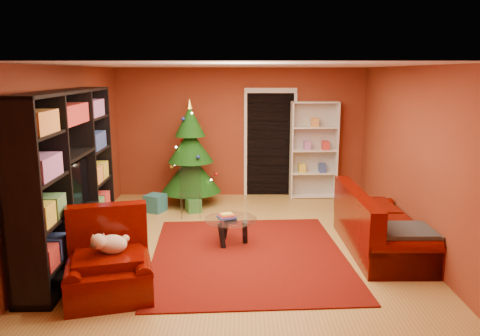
{
  "coord_description": "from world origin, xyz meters",
  "views": [
    {
      "loc": [
        0.04,
        -6.69,
        2.51
      ],
      "look_at": [
        0.0,
        0.4,
        1.05
      ],
      "focal_mm": 35.0,
      "sensor_mm": 36.0,
      "label": 1
    }
  ],
  "objects_px": {
    "rug": "(249,255)",
    "media_unit": "(69,177)",
    "coffee_table": "(231,231)",
    "gift_box_teal": "(155,203)",
    "sofa": "(382,221)",
    "armchair": "(109,263)",
    "dog": "(112,244)",
    "gift_box_red": "(187,193)",
    "white_bookshelf": "(314,150)",
    "gift_box_green": "(193,205)",
    "christmas_tree": "(191,154)",
    "acrylic_chair": "(190,195)"
  },
  "relations": [
    {
      "from": "media_unit",
      "to": "acrylic_chair",
      "type": "bearing_deg",
      "value": 52.19
    },
    {
      "from": "gift_box_teal",
      "to": "gift_box_red",
      "type": "relative_size",
      "value": 1.48
    },
    {
      "from": "media_unit",
      "to": "white_bookshelf",
      "type": "relative_size",
      "value": 1.49
    },
    {
      "from": "gift_box_green",
      "to": "dog",
      "type": "bearing_deg",
      "value": -100.43
    },
    {
      "from": "armchair",
      "to": "coffee_table",
      "type": "distance_m",
      "value": 2.12
    },
    {
      "from": "gift_box_green",
      "to": "armchair",
      "type": "height_order",
      "value": "armchair"
    },
    {
      "from": "gift_box_red",
      "to": "white_bookshelf",
      "type": "xyz_separation_m",
      "value": [
        2.55,
        0.09,
        0.86
      ]
    },
    {
      "from": "gift_box_green",
      "to": "sofa",
      "type": "relative_size",
      "value": 0.12
    },
    {
      "from": "acrylic_chair",
      "to": "rug",
      "type": "bearing_deg",
      "value": -68.22
    },
    {
      "from": "rug",
      "to": "christmas_tree",
      "type": "relative_size",
      "value": 1.52
    },
    {
      "from": "sofa",
      "to": "armchair",
      "type": "bearing_deg",
      "value": 111.05
    },
    {
      "from": "coffee_table",
      "to": "gift_box_teal",
      "type": "bearing_deg",
      "value": 130.65
    },
    {
      "from": "rug",
      "to": "media_unit",
      "type": "bearing_deg",
      "value": -178.13
    },
    {
      "from": "christmas_tree",
      "to": "acrylic_chair",
      "type": "xyz_separation_m",
      "value": [
        0.07,
        -0.78,
        -0.6
      ]
    },
    {
      "from": "white_bookshelf",
      "to": "dog",
      "type": "distance_m",
      "value": 5.17
    },
    {
      "from": "christmas_tree",
      "to": "dog",
      "type": "bearing_deg",
      "value": -97.51
    },
    {
      "from": "gift_box_green",
      "to": "coffee_table",
      "type": "bearing_deg",
      "value": -66.12
    },
    {
      "from": "christmas_tree",
      "to": "white_bookshelf",
      "type": "relative_size",
      "value": 1.02
    },
    {
      "from": "rug",
      "to": "white_bookshelf",
      "type": "relative_size",
      "value": 1.55
    },
    {
      "from": "gift_box_teal",
      "to": "white_bookshelf",
      "type": "xyz_separation_m",
      "value": [
        3.03,
        1.03,
        0.81
      ]
    },
    {
      "from": "armchair",
      "to": "dog",
      "type": "height_order",
      "value": "armchair"
    },
    {
      "from": "white_bookshelf",
      "to": "rug",
      "type": "bearing_deg",
      "value": -115.14
    },
    {
      "from": "coffee_table",
      "to": "acrylic_chair",
      "type": "height_order",
      "value": "acrylic_chair"
    },
    {
      "from": "rug",
      "to": "coffee_table",
      "type": "bearing_deg",
      "value": 119.57
    },
    {
      "from": "gift_box_red",
      "to": "acrylic_chair",
      "type": "height_order",
      "value": "acrylic_chair"
    },
    {
      "from": "dog",
      "to": "acrylic_chair",
      "type": "height_order",
      "value": "acrylic_chair"
    },
    {
      "from": "rug",
      "to": "sofa",
      "type": "relative_size",
      "value": 1.5
    },
    {
      "from": "gift_box_green",
      "to": "sofa",
      "type": "bearing_deg",
      "value": -32.91
    },
    {
      "from": "media_unit",
      "to": "christmas_tree",
      "type": "xyz_separation_m",
      "value": [
        1.33,
        2.72,
        -0.15
      ]
    },
    {
      "from": "dog",
      "to": "coffee_table",
      "type": "distance_m",
      "value": 2.07
    },
    {
      "from": "christmas_tree",
      "to": "gift_box_green",
      "type": "bearing_deg",
      "value": -80.34
    },
    {
      "from": "christmas_tree",
      "to": "sofa",
      "type": "distance_m",
      "value": 3.86
    },
    {
      "from": "dog",
      "to": "gift_box_red",
      "type": "bearing_deg",
      "value": 69.77
    },
    {
      "from": "gift_box_teal",
      "to": "armchair",
      "type": "height_order",
      "value": "armchair"
    },
    {
      "from": "rug",
      "to": "armchair",
      "type": "height_order",
      "value": "armchair"
    },
    {
      "from": "white_bookshelf",
      "to": "armchair",
      "type": "relative_size",
      "value": 1.97
    },
    {
      "from": "gift_box_red",
      "to": "armchair",
      "type": "xyz_separation_m",
      "value": [
        -0.4,
        -4.22,
        0.29
      ]
    },
    {
      "from": "media_unit",
      "to": "gift_box_teal",
      "type": "xyz_separation_m",
      "value": [
        0.72,
        2.19,
        -0.98
      ]
    },
    {
      "from": "rug",
      "to": "gift_box_green",
      "type": "relative_size",
      "value": 12.53
    },
    {
      "from": "armchair",
      "to": "coffee_table",
      "type": "relative_size",
      "value": 1.31
    },
    {
      "from": "armchair",
      "to": "christmas_tree",
      "type": "bearing_deg",
      "value": 66.81
    },
    {
      "from": "gift_box_red",
      "to": "sofa",
      "type": "xyz_separation_m",
      "value": [
        3.1,
        -2.83,
        0.34
      ]
    },
    {
      "from": "media_unit",
      "to": "acrylic_chair",
      "type": "distance_m",
      "value": 2.5
    },
    {
      "from": "rug",
      "to": "christmas_tree",
      "type": "bearing_deg",
      "value": 112.17
    },
    {
      "from": "gift_box_teal",
      "to": "gift_box_green",
      "type": "height_order",
      "value": "gift_box_teal"
    },
    {
      "from": "rug",
      "to": "gift_box_teal",
      "type": "height_order",
      "value": "gift_box_teal"
    },
    {
      "from": "media_unit",
      "to": "acrylic_chair",
      "type": "relative_size",
      "value": 3.88
    },
    {
      "from": "media_unit",
      "to": "white_bookshelf",
      "type": "distance_m",
      "value": 4.95
    },
    {
      "from": "media_unit",
      "to": "gift_box_red",
      "type": "xyz_separation_m",
      "value": [
        1.19,
        3.13,
        -1.03
      ]
    },
    {
      "from": "gift_box_red",
      "to": "armchair",
      "type": "height_order",
      "value": "armchair"
    }
  ]
}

